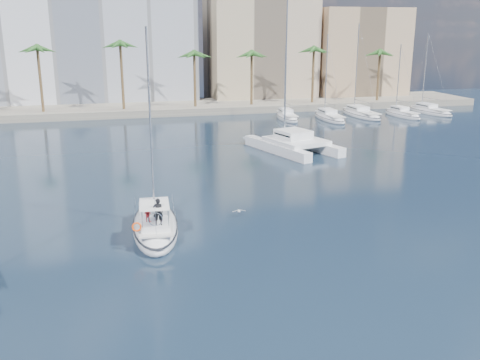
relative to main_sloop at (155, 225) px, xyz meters
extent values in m
plane|color=black|center=(5.38, -2.38, -0.49)|extent=(160.00, 160.00, 0.00)
cube|color=gray|center=(5.38, 58.62, 0.11)|extent=(120.00, 14.00, 1.20)
cube|color=silver|center=(-6.62, 70.62, 13.51)|extent=(42.00, 16.00, 28.00)
cube|color=tan|center=(27.38, 67.62, 9.51)|extent=(20.00, 14.00, 20.00)
cube|color=tan|center=(47.38, 65.62, 8.51)|extent=(18.00, 12.00, 18.00)
cylinder|color=brown|center=(5.38, 54.62, 4.76)|extent=(0.44, 0.44, 10.50)
sphere|color=#285820|center=(5.38, 54.62, 10.01)|extent=(3.60, 3.60, 3.60)
cylinder|color=brown|center=(39.38, 54.62, 4.76)|extent=(0.44, 0.44, 10.50)
sphere|color=#285820|center=(39.38, 54.62, 10.01)|extent=(3.60, 3.60, 3.60)
ellipsoid|color=white|center=(0.00, 0.01, -0.19)|extent=(3.87, 10.13, 2.06)
ellipsoid|color=black|center=(0.00, 0.01, 0.11)|extent=(3.91, 10.22, 0.18)
cube|color=silver|center=(-0.01, -0.18, 0.59)|extent=(2.78, 7.59, 0.12)
cube|color=white|center=(0.07, 0.97, 0.95)|extent=(2.36, 3.39, 0.60)
cube|color=black|center=(0.07, 0.97, 0.97)|extent=(2.35, 3.01, 0.14)
cylinder|color=#B7BABF|center=(0.15, 2.11, 7.16)|extent=(0.15, 0.15, 13.01)
cylinder|color=#B7BABF|center=(0.01, 0.11, 2.15)|extent=(0.40, 4.00, 0.11)
cube|color=white|center=(-0.15, -2.08, 0.83)|extent=(2.06, 2.61, 0.36)
cube|color=white|center=(-0.16, -2.17, 2.20)|extent=(2.06, 2.61, 0.04)
torus|color=silver|center=(-0.22, -3.03, 1.50)|extent=(0.96, 0.13, 0.96)
torus|color=#FF4C0D|center=(-1.46, -3.32, 1.20)|extent=(0.64, 0.24, 0.64)
imported|color=black|center=(0.00, -2.75, 1.93)|extent=(0.73, 0.54, 1.83)
imported|color=#B01B1D|center=(-0.63, -1.96, 1.54)|extent=(0.65, 0.61, 1.06)
cube|color=white|center=(16.23, 21.95, 0.06)|extent=(4.62, 11.83, 1.10)
cube|color=white|center=(20.82, 23.34, 0.06)|extent=(4.62, 11.83, 1.10)
cube|color=white|center=(18.69, 22.07, 0.81)|extent=(7.08, 7.88, 0.50)
cube|color=white|center=(18.52, 22.65, 1.51)|extent=(4.20, 4.40, 1.00)
cube|color=black|center=(18.52, 22.65, 1.56)|extent=(4.08, 3.95, 0.18)
cylinder|color=#B7BABF|center=(18.00, 24.37, 9.00)|extent=(0.18, 0.18, 15.99)
ellipsoid|color=silver|center=(6.55, 1.51, -0.02)|extent=(0.21, 0.40, 0.19)
sphere|color=silver|center=(6.55, 1.70, 0.00)|extent=(0.11, 0.11, 0.11)
cube|color=gray|center=(6.26, 1.51, 0.01)|extent=(0.47, 0.17, 0.11)
cube|color=gray|center=(6.84, 1.51, 0.01)|extent=(0.47, 0.17, 0.11)
camera|label=1|loc=(-2.94, -36.22, 13.45)|focal=40.00mm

